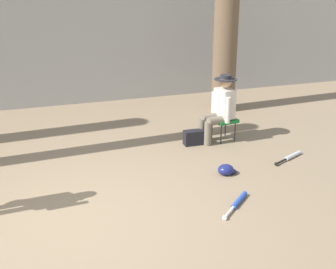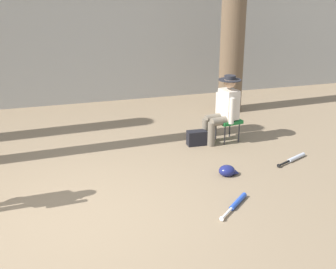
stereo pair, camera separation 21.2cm
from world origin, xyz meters
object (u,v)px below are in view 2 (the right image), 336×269
Objects in this scene: batting_helmet_navy at (227,171)px; seated_spectator at (224,107)px; tree_behind_spectator at (233,33)px; handbag_beside_stool at (197,138)px; folding_stool at (228,121)px; bat_blue_youth at (236,203)px; bat_aluminum_silver at (294,158)px.

seated_spectator is at bearing 68.60° from batting_helmet_navy.
tree_behind_spectator is 12.25× the size of handbag_beside_stool.
seated_spectator reaches higher than batting_helmet_navy.
folding_stool reaches higher than bat_blue_youth.
handbag_beside_stool is (-0.61, -0.05, -0.23)m from folding_stool.
folding_stool reaches higher than bat_aluminum_silver.
handbag_beside_stool is at bearing -175.50° from folding_stool.
handbag_beside_stool is at bearing -176.25° from seated_spectator.
batting_helmet_navy reaches higher than bat_blue_youth.
bat_aluminum_silver is at bearing -56.89° from seated_spectator.
batting_helmet_navy is at bearing -115.42° from tree_behind_spectator.
bat_aluminum_silver is at bearing -94.00° from tree_behind_spectator.
handbag_beside_stool is 0.57× the size of bat_blue_youth.
folding_stool is 0.67× the size of bat_aluminum_silver.
bat_blue_youth is at bearing -107.07° from batting_helmet_navy.
folding_stool is at bearing 68.22° from bat_blue_youth.
tree_behind_spectator reaches higher than bat_aluminum_silver.
tree_behind_spectator is at bearing 64.01° from folding_stool.
bat_blue_youth is at bearing -109.72° from seated_spectator.
folding_stool is 0.65m from handbag_beside_stool.
bat_aluminum_silver is at bearing 34.65° from bat_blue_youth.
bat_aluminum_silver is 2.32× the size of batting_helmet_navy.
folding_stool is 1.56× the size of batting_helmet_navy.
seated_spectator is at bearing -118.29° from tree_behind_spectator.
tree_behind_spectator is 2.81m from handbag_beside_stool.
bat_aluminum_silver is (0.66, -1.17, -0.33)m from folding_stool.
bat_blue_youth is at bearing -111.78° from folding_stool.
tree_behind_spectator is 6.99× the size of bat_blue_youth.
seated_spectator is at bearing 70.28° from bat_blue_youth.
batting_helmet_navy is (-1.49, -3.13, -1.62)m from tree_behind_spectator.
tree_behind_spectator reaches higher than folding_stool.
tree_behind_spectator is at bearing 66.33° from bat_blue_youth.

